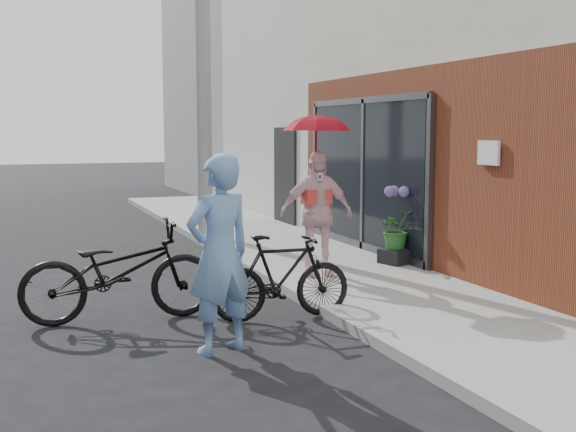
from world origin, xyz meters
TOP-DOWN VIEW (x-y plane):
  - ground at (0.00, 0.00)m, footprint 80.00×80.00m
  - sidewalk at (2.10, 2.00)m, footprint 2.20×24.00m
  - curb at (0.94, 2.00)m, footprint 0.12×24.00m
  - plaster_building at (7.20, 9.00)m, footprint 8.00×6.00m
  - east_building_far at (7.20, 16.00)m, footprint 8.00×8.00m
  - utility_pole at (1.10, 6.00)m, footprint 0.28×0.28m
  - officer at (-0.53, -0.73)m, footprint 0.79×0.64m
  - bike_left at (-1.25, 0.75)m, footprint 2.15×0.84m
  - bike_right at (0.43, 0.18)m, footprint 1.62×0.53m
  - kimono_woman at (1.55, 1.78)m, footprint 1.05×0.58m
  - parasol at (1.55, 1.78)m, footprint 0.87×0.87m
  - planter at (3.00, 2.12)m, footprint 0.51×0.51m
  - potted_plant at (3.00, 2.12)m, footprint 0.55×0.48m

SIDE VIEW (x-z plane):
  - ground at x=0.00m, z-range 0.00..0.00m
  - sidewalk at x=2.10m, z-range 0.00..0.12m
  - curb at x=0.94m, z-range 0.00..0.12m
  - planter at x=3.00m, z-range 0.12..0.33m
  - bike_right at x=0.43m, z-range 0.00..0.96m
  - bike_left at x=-1.25m, z-range 0.00..1.11m
  - potted_plant at x=3.00m, z-range 0.33..0.95m
  - officer at x=-0.53m, z-range 0.00..1.89m
  - kimono_woman at x=1.55m, z-range 0.12..1.82m
  - parasol at x=1.55m, z-range 1.82..2.58m
  - plaster_building at x=7.20m, z-range 0.00..7.00m
  - east_building_far at x=7.20m, z-range 0.00..7.00m
  - utility_pole at x=1.10m, z-range 0.00..7.00m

